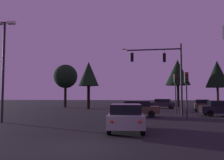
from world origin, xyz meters
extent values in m
plane|color=black|center=(0.00, 24.50, 0.00)|extent=(168.00, 168.00, 0.00)
cylinder|color=#232326|center=(6.02, 15.64, 3.64)|extent=(0.20, 0.20, 7.27)
cylinder|color=#232326|center=(3.28, 15.73, 6.75)|extent=(5.48, 0.32, 0.14)
ellipsoid|color=#F4EACC|center=(0.25, 15.83, 6.90)|extent=(0.56, 0.28, 0.16)
cylinder|color=#232326|center=(4.38, 15.69, 6.54)|extent=(0.05, 0.05, 0.42)
cube|color=black|center=(4.38, 15.69, 5.88)|extent=(0.31, 0.25, 0.90)
sphere|color=red|center=(4.38, 15.83, 6.16)|extent=(0.18, 0.18, 0.18)
sphere|color=#56380C|center=(4.38, 15.83, 5.88)|extent=(0.18, 0.18, 0.18)
sphere|color=#0C4219|center=(4.38, 15.83, 5.60)|extent=(0.18, 0.18, 0.18)
cylinder|color=#232326|center=(1.09, 15.80, 6.60)|extent=(0.05, 0.05, 0.29)
cube|color=black|center=(1.09, 15.80, 6.01)|extent=(0.31, 0.25, 0.90)
sphere|color=red|center=(1.10, 15.94, 6.29)|extent=(0.18, 0.18, 0.18)
sphere|color=#56380C|center=(1.10, 15.94, 6.01)|extent=(0.18, 0.18, 0.18)
sphere|color=#0C4219|center=(1.10, 15.94, 5.73)|extent=(0.18, 0.18, 0.18)
cylinder|color=#232326|center=(5.87, 11.93, 1.54)|extent=(0.12, 0.12, 3.08)
cube|color=black|center=(5.87, 11.93, 3.53)|extent=(0.36, 0.32, 0.90)
sphere|color=red|center=(5.91, 11.80, 3.81)|extent=(0.18, 0.18, 0.18)
sphere|color=#56380C|center=(5.91, 11.80, 3.53)|extent=(0.18, 0.18, 0.18)
sphere|color=#0C4219|center=(5.91, 11.80, 3.25)|extent=(0.18, 0.18, 0.18)
cylinder|color=#232326|center=(5.85, 19.05, 1.77)|extent=(0.12, 0.12, 3.55)
cube|color=black|center=(5.85, 19.05, 4.00)|extent=(0.36, 0.33, 0.90)
sphere|color=red|center=(5.89, 18.92, 4.28)|extent=(0.18, 0.18, 0.18)
sphere|color=#56380C|center=(5.89, 18.92, 4.00)|extent=(0.18, 0.18, 0.18)
sphere|color=#0C4219|center=(5.89, 18.92, 3.72)|extent=(0.18, 0.18, 0.18)
cube|color=gray|center=(1.28, 4.75, 0.66)|extent=(2.23, 4.63, 0.68)
cube|color=black|center=(1.29, 4.60, 1.26)|extent=(1.81, 2.55, 0.52)
cylinder|color=black|center=(0.32, 6.16, 0.32)|extent=(0.25, 0.65, 0.64)
cylinder|color=black|center=(2.01, 6.29, 0.32)|extent=(0.25, 0.65, 0.64)
cylinder|color=black|center=(0.55, 3.20, 0.32)|extent=(0.25, 0.65, 0.64)
cylinder|color=black|center=(2.24, 3.33, 0.32)|extent=(0.25, 0.65, 0.64)
sphere|color=red|center=(0.79, 2.44, 0.76)|extent=(0.14, 0.14, 0.14)
sphere|color=red|center=(2.11, 2.55, 0.76)|extent=(0.14, 0.14, 0.14)
cube|color=#473828|center=(1.47, 14.37, 0.66)|extent=(4.50, 1.85, 0.68)
cube|color=black|center=(1.62, 14.37, 1.26)|extent=(2.44, 1.57, 0.52)
cylinder|color=black|center=(0.01, 13.56, 0.32)|extent=(0.64, 0.21, 0.64)
cylinder|color=black|center=(-0.02, 15.13, 0.32)|extent=(0.64, 0.21, 0.64)
cylinder|color=black|center=(2.96, 13.61, 0.32)|extent=(0.64, 0.21, 0.64)
cylinder|color=black|center=(2.93, 15.18, 0.32)|extent=(0.64, 0.21, 0.64)
sphere|color=red|center=(3.73, 13.79, 0.76)|extent=(0.14, 0.14, 0.14)
sphere|color=red|center=(3.70, 15.03, 0.76)|extent=(0.14, 0.14, 0.14)
cube|color=black|center=(9.98, 15.84, 0.66)|extent=(4.35, 1.74, 0.68)
cube|color=black|center=(9.83, 15.84, 1.26)|extent=(2.36, 1.48, 0.52)
cylinder|color=black|center=(8.56, 16.60, 0.32)|extent=(0.64, 0.20, 0.64)
cylinder|color=black|center=(8.55, 15.10, 0.32)|extent=(0.64, 0.20, 0.64)
sphere|color=red|center=(7.81, 16.45, 0.76)|extent=(0.14, 0.14, 0.14)
sphere|color=red|center=(7.80, 15.26, 0.76)|extent=(0.14, 0.14, 0.14)
cube|color=#473828|center=(9.86, 24.09, 0.66)|extent=(2.46, 4.25, 0.68)
cube|color=black|center=(9.88, 24.24, 1.26)|extent=(1.91, 2.39, 0.52)
cylinder|color=black|center=(10.46, 22.66, 0.32)|extent=(0.30, 0.66, 0.64)
cylinder|color=black|center=(8.84, 22.92, 0.32)|extent=(0.30, 0.66, 0.64)
cylinder|color=black|center=(10.88, 25.27, 0.32)|extent=(0.30, 0.66, 0.64)
cylinder|color=black|center=(9.26, 25.53, 0.32)|extent=(0.30, 0.66, 0.64)
sphere|color=red|center=(10.82, 25.98, 0.76)|extent=(0.14, 0.14, 0.14)
sphere|color=red|center=(9.55, 26.18, 0.76)|extent=(0.14, 0.14, 0.14)
cube|color=#232328|center=(5.06, 29.86, 0.66)|extent=(4.61, 2.77, 0.68)
cube|color=black|center=(5.20, 29.82, 1.26)|extent=(2.63, 2.03, 0.52)
cylinder|color=black|center=(3.49, 29.50, 0.32)|extent=(0.67, 0.36, 0.64)
cylinder|color=black|center=(3.88, 30.95, 0.32)|extent=(0.67, 0.36, 0.64)
cylinder|color=black|center=(6.24, 28.76, 0.32)|extent=(0.67, 0.36, 0.64)
cylinder|color=black|center=(6.63, 30.21, 0.32)|extent=(0.67, 0.36, 0.64)
sphere|color=red|center=(7.00, 28.71, 0.76)|extent=(0.14, 0.14, 0.14)
sphere|color=red|center=(7.31, 29.87, 0.76)|extent=(0.14, 0.14, 0.14)
cylinder|color=#232326|center=(-8.25, 7.77, 3.81)|extent=(0.18, 0.18, 7.62)
cylinder|color=#232326|center=(-8.25, 7.77, 7.62)|extent=(1.32, 0.10, 0.10)
cube|color=#F4EACC|center=(-7.70, 7.77, 7.57)|extent=(0.60, 0.36, 0.20)
cylinder|color=black|center=(15.05, 35.05, 1.75)|extent=(0.38, 0.38, 3.49)
cone|color=black|center=(15.05, 35.05, 5.85)|extent=(4.04, 4.04, 4.72)
cylinder|color=black|center=(-11.40, 31.45, 1.99)|extent=(0.45, 0.45, 3.98)
sphere|color=black|center=(-11.40, 31.45, 5.44)|extent=(4.16, 4.16, 4.16)
cylinder|color=black|center=(8.44, 36.21, 1.99)|extent=(0.46, 0.46, 3.98)
cone|color=black|center=(8.44, 36.21, 6.34)|extent=(4.53, 4.53, 4.72)
cylinder|color=black|center=(-6.17, 26.93, 1.77)|extent=(0.47, 0.47, 3.54)
cone|color=black|center=(-6.17, 26.93, 5.41)|extent=(3.14, 3.14, 3.74)
camera|label=1|loc=(2.35, -8.99, 1.98)|focal=38.44mm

